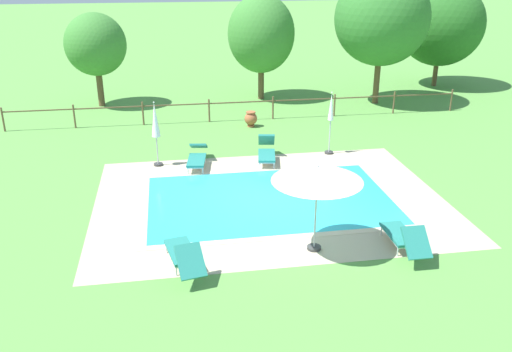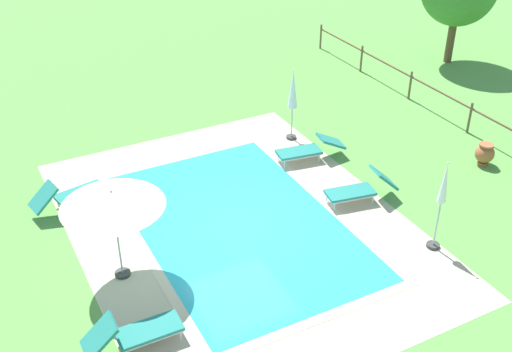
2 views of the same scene
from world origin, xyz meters
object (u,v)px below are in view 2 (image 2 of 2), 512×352
sun_lounger_north_far (360,189)px  patio_umbrella_closed_row_mid_west (293,93)px  terracotta_urn_near_fence (485,153)px  patio_umbrella_open_foreground (112,199)px  patio_umbrella_closed_row_west (442,194)px  sun_lounger_north_near_steps (308,149)px  sun_lounger_north_end (135,332)px  sun_lounger_north_mid (70,195)px

sun_lounger_north_far → patio_umbrella_closed_row_mid_west: size_ratio=0.86×
patio_umbrella_closed_row_mid_west → terracotta_urn_near_fence: patio_umbrella_closed_row_mid_west is taller
patio_umbrella_open_foreground → patio_umbrella_closed_row_mid_west: size_ratio=0.99×
sun_lounger_north_far → patio_umbrella_closed_row_mid_west: bearing=177.4°
patio_umbrella_closed_row_west → patio_umbrella_open_foreground: bearing=-109.5°
sun_lounger_north_near_steps → patio_umbrella_open_foreground: (2.56, -6.51, 1.72)m
sun_lounger_north_far → terracotta_urn_near_fence: sun_lounger_north_far is taller
patio_umbrella_closed_row_mid_west → sun_lounger_north_near_steps: bearing=-9.8°
sun_lounger_north_far → patio_umbrella_closed_row_mid_west: 4.10m
sun_lounger_north_far → patio_umbrella_open_foreground: patio_umbrella_open_foreground is taller
sun_lounger_north_end → terracotta_urn_near_fence: bearing=100.7°
sun_lounger_north_near_steps → patio_umbrella_closed_row_mid_west: bearing=170.2°
sun_lounger_north_near_steps → terracotta_urn_near_fence: sun_lounger_north_near_steps is taller
sun_lounger_north_end → sun_lounger_north_near_steps: bearing=124.7°
sun_lounger_north_near_steps → patio_umbrella_open_foreground: patio_umbrella_open_foreground is taller
sun_lounger_north_near_steps → sun_lounger_north_end: bearing=-55.3°
sun_lounger_north_near_steps → patio_umbrella_closed_row_west: size_ratio=0.90×
patio_umbrella_closed_row_west → patio_umbrella_closed_row_mid_west: patio_umbrella_closed_row_west is taller
sun_lounger_north_near_steps → sun_lounger_north_mid: (-0.76, -6.87, 0.02)m
sun_lounger_north_end → patio_umbrella_open_foreground: (-2.23, 0.40, 1.69)m
sun_lounger_north_mid → patio_umbrella_open_foreground: size_ratio=0.89×
sun_lounger_north_near_steps → sun_lounger_north_far: sun_lounger_north_far is taller
sun_lounger_north_near_steps → patio_umbrella_closed_row_mid_west: patio_umbrella_closed_row_mid_west is taller
sun_lounger_north_far → terracotta_urn_near_fence: bearing=88.6°
sun_lounger_north_mid → sun_lounger_north_far: (3.29, 6.93, 0.00)m
sun_lounger_north_near_steps → patio_umbrella_open_foreground: bearing=-68.6°
sun_lounger_north_near_steps → patio_umbrella_closed_row_west: 5.17m
patio_umbrella_open_foreground → terracotta_urn_near_fence: 11.07m
patio_umbrella_closed_row_west → terracotta_urn_near_fence: size_ratio=3.53×
patio_umbrella_closed_row_mid_west → terracotta_urn_near_fence: size_ratio=3.46×
patio_umbrella_closed_row_west → terracotta_urn_near_fence: 4.77m
sun_lounger_north_far → sun_lounger_north_mid: bearing=-115.4°
sun_lounger_north_mid → patio_umbrella_open_foreground: (3.31, 0.36, 1.69)m
sun_lounger_north_mid → sun_lounger_north_end: (5.54, -0.04, 0.00)m
patio_umbrella_closed_row_mid_west → terracotta_urn_near_fence: bearing=46.2°
sun_lounger_north_far → patio_umbrella_closed_row_west: bearing=9.3°
patio_umbrella_open_foreground → patio_umbrella_closed_row_west: 7.41m
sun_lounger_north_far → sun_lounger_north_end: bearing=-72.1°
patio_umbrella_closed_row_west → sun_lounger_north_mid: bearing=-128.2°
sun_lounger_north_mid → sun_lounger_north_near_steps: bearing=83.7°
patio_umbrella_closed_row_west → terracotta_urn_near_fence: bearing=121.0°
terracotta_urn_near_fence → sun_lounger_north_far: bearing=-91.4°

